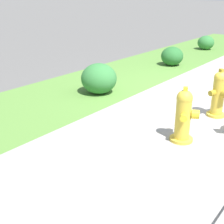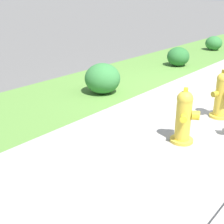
# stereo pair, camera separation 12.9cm
# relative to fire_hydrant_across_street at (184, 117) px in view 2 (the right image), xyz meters

# --- Properties ---
(ground_plane) EXTENTS (120.00, 120.00, 0.00)m
(ground_plane) POSITION_rel_fire_hydrant_across_street_xyz_m (2.08, 0.30, -0.36)
(ground_plane) COLOR #5B5956
(sidewalk_pavement) EXTENTS (18.00, 2.56, 0.01)m
(sidewalk_pavement) POSITION_rel_fire_hydrant_across_street_xyz_m (2.08, 0.30, -0.36)
(sidewalk_pavement) COLOR #9E9993
(sidewalk_pavement) RESTS_ON ground
(grass_verge) EXTENTS (18.00, 2.20, 0.01)m
(grass_verge) POSITION_rel_fire_hydrant_across_street_xyz_m (2.08, 2.68, -0.36)
(grass_verge) COLOR #568438
(grass_verge) RESTS_ON ground
(fire_hydrant_across_street) EXTENTS (0.38, 0.36, 0.76)m
(fire_hydrant_across_street) POSITION_rel_fire_hydrant_across_street_xyz_m (0.00, 0.00, 0.00)
(fire_hydrant_across_street) COLOR gold
(fire_hydrant_across_street) RESTS_ON ground
(fire_hydrant_at_driveway) EXTENTS (0.37, 0.35, 0.78)m
(fire_hydrant_at_driveway) POSITION_rel_fire_hydrant_across_street_xyz_m (1.15, -0.04, 0.01)
(fire_hydrant_at_driveway) COLOR gold
(fire_hydrant_at_driveway) RESTS_ON ground
(shrub_bush_near_lamp) EXTENTS (0.55, 0.55, 0.47)m
(shrub_bush_near_lamp) POSITION_rel_fire_hydrant_across_street_xyz_m (6.87, 2.47, -0.13)
(shrub_bush_near_lamp) COLOR #337538
(shrub_bush_near_lamp) RESTS_ON ground
(shrub_bush_mid_verge) EXTENTS (0.59, 0.59, 0.50)m
(shrub_bush_mid_verge) POSITION_rel_fire_hydrant_across_street_xyz_m (3.99, 2.24, -0.12)
(shrub_bush_mid_verge) COLOR #28662D
(shrub_bush_mid_verge) RESTS_ON ground
(shrub_bush_far_verge) EXTENTS (0.69, 0.69, 0.59)m
(shrub_bush_far_verge) POSITION_rel_fire_hydrant_across_street_xyz_m (0.93, 2.22, -0.07)
(shrub_bush_far_verge) COLOR #337538
(shrub_bush_far_verge) RESTS_ON ground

